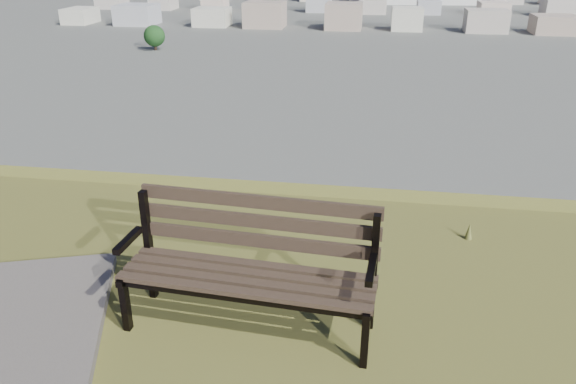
# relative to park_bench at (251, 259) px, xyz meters

# --- Properties ---
(park_bench) EXTENTS (1.97, 0.76, 1.01)m
(park_bench) POSITION_rel_park_bench_xyz_m (0.00, 0.00, 0.00)
(park_bench) COLOR #3C3122
(park_bench) RESTS_ON hilltop_mesa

